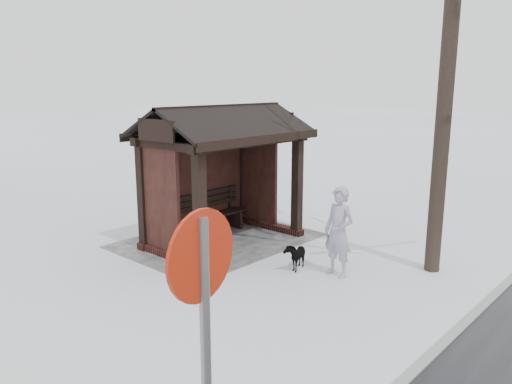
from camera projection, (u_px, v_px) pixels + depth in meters
ground at (224, 242)px, 11.32m from camera, size 120.00×120.00×0.00m
kerb at (473, 316)px, 7.71m from camera, size 120.00×0.15×0.06m
trampled_patch at (218, 240)px, 11.45m from camera, size 4.20×3.20×0.02m
bus_shelter at (218, 147)px, 10.96m from camera, size 3.60×2.40×3.09m
pedestrian at (339, 232)px, 9.20m from camera, size 0.47×0.66×1.70m
dog at (295, 255)px, 9.68m from camera, size 0.71×0.49×0.55m
road_sign at (203, 314)px, 3.60m from camera, size 0.68×0.13×2.69m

